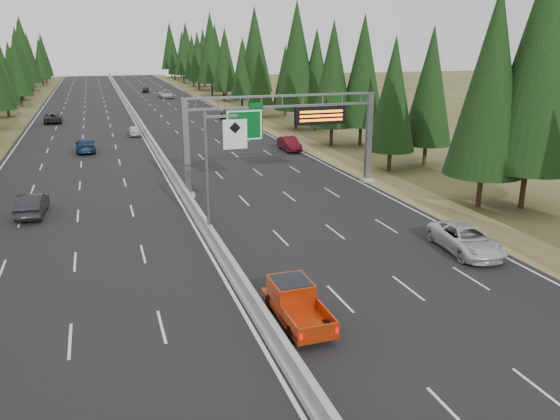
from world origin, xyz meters
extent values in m
cube|color=black|center=(0.00, 80.00, 0.04)|extent=(32.00, 260.00, 0.08)
cube|color=olive|center=(17.80, 80.00, 0.03)|extent=(3.60, 260.00, 0.06)
cube|color=#474621|center=(-17.80, 80.00, 0.03)|extent=(3.60, 260.00, 0.06)
cube|color=gray|center=(0.00, 80.00, 0.23)|extent=(0.70, 260.00, 0.30)
cube|color=gray|center=(0.00, 80.00, 0.63)|extent=(0.30, 260.00, 0.60)
cube|color=slate|center=(0.35, 35.00, 3.98)|extent=(0.45, 0.45, 7.80)
cube|color=gray|center=(0.35, 35.00, 0.23)|extent=(0.90, 0.90, 0.30)
cube|color=slate|center=(16.20, 35.00, 3.98)|extent=(0.45, 0.45, 7.80)
cube|color=gray|center=(16.20, 35.00, 0.23)|extent=(0.90, 0.90, 0.30)
cube|color=slate|center=(8.28, 35.00, 7.80)|extent=(15.85, 0.35, 0.16)
cube|color=slate|center=(8.28, 35.00, 6.96)|extent=(15.85, 0.35, 0.16)
cube|color=#054C19|center=(5.00, 34.75, 5.63)|extent=(3.00, 0.10, 2.50)
cube|color=silver|center=(5.00, 34.69, 5.63)|extent=(2.85, 0.02, 2.35)
cube|color=#054C19|center=(6.00, 34.75, 7.13)|extent=(1.10, 0.10, 0.45)
cube|color=black|center=(11.50, 34.70, 6.13)|extent=(4.50, 0.40, 1.50)
cube|color=orange|center=(11.50, 34.48, 6.48)|extent=(3.80, 0.02, 0.18)
cube|color=orange|center=(11.50, 34.48, 6.13)|extent=(3.80, 0.02, 0.18)
cube|color=orange|center=(11.50, 34.48, 5.78)|extent=(3.80, 0.02, 0.18)
cylinder|color=slate|center=(0.00, 25.00, 4.08)|extent=(0.20, 0.20, 8.00)
cube|color=gray|center=(0.00, 25.00, 0.18)|extent=(0.50, 0.50, 0.20)
cube|color=slate|center=(1.00, 25.00, 7.68)|extent=(2.00, 0.15, 0.15)
cube|color=silver|center=(1.80, 24.88, 6.58)|extent=(1.50, 0.06, 1.80)
cylinder|color=black|center=(20.70, 25.49, 1.27)|extent=(0.40, 0.40, 2.54)
cone|color=black|center=(20.70, 25.49, 9.22)|extent=(5.72, 5.72, 13.36)
cylinder|color=black|center=(23.57, 24.22, 1.51)|extent=(0.40, 0.40, 3.01)
cone|color=black|center=(23.57, 24.22, 10.92)|extent=(6.78, 6.78, 15.81)
cylinder|color=black|center=(20.32, 38.35, 1.01)|extent=(0.40, 0.40, 2.01)
cone|color=black|center=(20.32, 38.35, 7.30)|extent=(4.53, 4.53, 10.57)
cylinder|color=black|center=(24.93, 39.39, 1.09)|extent=(0.40, 0.40, 2.17)
cone|color=black|center=(24.93, 39.39, 7.87)|extent=(4.89, 4.89, 11.40)
cylinder|color=black|center=(20.41, 52.47, 1.16)|extent=(0.40, 0.40, 2.32)
cone|color=black|center=(20.41, 52.47, 8.39)|extent=(5.21, 5.21, 12.16)
cylinder|color=black|center=(23.72, 51.38, 1.21)|extent=(0.40, 0.40, 2.42)
cone|color=black|center=(23.72, 51.38, 8.77)|extent=(5.45, 5.45, 12.71)
cylinder|color=black|center=(20.93, 66.12, 1.40)|extent=(0.40, 0.40, 2.80)
cone|color=black|center=(20.93, 66.12, 10.15)|extent=(6.30, 6.30, 14.69)
cylinder|color=black|center=(23.44, 65.00, 1.11)|extent=(0.40, 0.40, 2.22)
cone|color=black|center=(23.44, 65.00, 8.05)|extent=(5.00, 5.00, 11.67)
cylinder|color=black|center=(19.85, 80.11, 0.95)|extent=(0.40, 0.40, 1.90)
cone|color=black|center=(19.85, 80.11, 6.87)|extent=(4.26, 4.26, 9.95)
cylinder|color=black|center=(24.37, 80.87, 0.92)|extent=(0.40, 0.40, 1.85)
cone|color=black|center=(24.37, 80.87, 6.70)|extent=(4.16, 4.16, 9.70)
cylinder|color=black|center=(19.79, 92.06, 0.96)|extent=(0.40, 0.40, 1.91)
cone|color=black|center=(19.79, 92.06, 6.94)|extent=(4.31, 4.31, 10.05)
cylinder|color=black|center=(23.12, 94.63, 1.47)|extent=(0.40, 0.40, 2.94)
cone|color=black|center=(23.12, 94.63, 10.64)|extent=(6.61, 6.61, 15.42)
cylinder|color=black|center=(19.82, 107.17, 1.04)|extent=(0.40, 0.40, 2.09)
cone|color=black|center=(19.82, 107.17, 7.57)|extent=(4.70, 4.70, 10.96)
cylinder|color=black|center=(24.49, 108.66, 1.05)|extent=(0.40, 0.40, 2.10)
cone|color=black|center=(24.49, 108.66, 7.61)|extent=(4.72, 4.72, 11.02)
cylinder|color=black|center=(19.93, 119.71, 1.48)|extent=(0.40, 0.40, 2.96)
cone|color=black|center=(19.93, 119.71, 10.73)|extent=(6.66, 6.66, 15.53)
cylinder|color=black|center=(23.24, 119.85, 1.22)|extent=(0.40, 0.40, 2.44)
cone|color=black|center=(23.24, 119.85, 8.84)|extent=(5.49, 5.49, 12.80)
cylinder|color=black|center=(19.82, 135.72, 1.17)|extent=(0.40, 0.40, 2.35)
cone|color=black|center=(19.82, 135.72, 8.50)|extent=(5.28, 5.28, 12.31)
cylinder|color=black|center=(24.38, 135.71, 1.32)|extent=(0.40, 0.40, 2.64)
cone|color=black|center=(24.38, 135.71, 9.58)|extent=(5.95, 5.95, 13.88)
cylinder|color=black|center=(20.48, 147.58, 1.12)|extent=(0.40, 0.40, 2.25)
cone|color=black|center=(20.48, 147.58, 8.14)|extent=(5.05, 5.05, 11.79)
cylinder|color=black|center=(23.65, 147.94, 1.25)|extent=(0.40, 0.40, 2.50)
cone|color=black|center=(23.65, 147.94, 9.07)|extent=(5.63, 5.63, 13.13)
cylinder|color=black|center=(20.17, 162.62, 1.23)|extent=(0.40, 0.40, 2.45)
cone|color=black|center=(20.17, 162.62, 8.89)|extent=(5.52, 5.52, 12.88)
cylinder|color=black|center=(23.40, 161.70, 0.90)|extent=(0.40, 0.40, 1.81)
cone|color=black|center=(23.40, 161.70, 6.55)|extent=(4.07, 4.07, 9.49)
cylinder|color=black|center=(19.48, 176.78, 0.96)|extent=(0.40, 0.40, 1.93)
cone|color=black|center=(19.48, 176.78, 6.98)|extent=(4.33, 4.33, 10.11)
cylinder|color=black|center=(23.78, 178.02, 1.46)|extent=(0.40, 0.40, 2.92)
cone|color=black|center=(23.78, 178.02, 10.58)|extent=(6.57, 6.57, 15.33)
cylinder|color=black|center=(20.30, 190.12, 1.49)|extent=(0.40, 0.40, 2.99)
cone|color=black|center=(20.30, 190.12, 10.83)|extent=(6.72, 6.72, 15.68)
cylinder|color=black|center=(23.59, 189.61, 0.94)|extent=(0.40, 0.40, 1.88)
cone|color=black|center=(23.59, 189.61, 6.83)|extent=(4.24, 4.24, 9.89)
cylinder|color=black|center=(-19.88, 93.66, 0.97)|extent=(0.40, 0.40, 1.94)
cone|color=black|center=(-19.88, 93.66, 7.01)|extent=(4.35, 4.35, 10.16)
cylinder|color=black|center=(-19.43, 109.24, 1.08)|extent=(0.40, 0.40, 2.16)
cone|color=black|center=(-19.43, 109.24, 7.82)|extent=(4.85, 4.85, 11.32)
cylinder|color=black|center=(-20.57, 123.39, 1.22)|extent=(0.40, 0.40, 2.44)
cone|color=black|center=(-20.57, 123.39, 8.86)|extent=(5.50, 5.50, 12.83)
cylinder|color=black|center=(-20.77, 135.97, 1.43)|extent=(0.40, 0.40, 2.86)
cone|color=black|center=(-20.77, 135.97, 10.35)|extent=(6.43, 6.43, 14.99)
cylinder|color=black|center=(-23.55, 133.62, 0.99)|extent=(0.40, 0.40, 1.98)
cone|color=black|center=(-23.55, 133.62, 7.18)|extent=(4.45, 4.45, 10.39)
cylinder|color=black|center=(-20.85, 148.50, 1.15)|extent=(0.40, 0.40, 2.31)
cone|color=black|center=(-20.85, 148.50, 8.37)|extent=(5.20, 5.20, 12.12)
cylinder|color=black|center=(-24.95, 149.60, 0.90)|extent=(0.40, 0.40, 1.80)
cone|color=black|center=(-24.95, 149.60, 6.53)|extent=(4.05, 4.05, 9.45)
cylinder|color=black|center=(-19.28, 161.65, 1.05)|extent=(0.40, 0.40, 2.10)
cone|color=black|center=(-19.28, 161.65, 7.60)|extent=(4.72, 4.72, 11.01)
cylinder|color=black|center=(-23.89, 161.93, 1.40)|extent=(0.40, 0.40, 2.81)
cone|color=black|center=(-23.89, 161.93, 10.18)|extent=(6.32, 6.32, 14.74)
cylinder|color=black|center=(-19.38, 175.34, 1.03)|extent=(0.40, 0.40, 2.06)
cone|color=black|center=(-19.38, 175.34, 7.48)|extent=(4.65, 4.65, 10.84)
cylinder|color=black|center=(-24.28, 175.83, 1.31)|extent=(0.40, 0.40, 2.61)
cone|color=black|center=(-24.28, 175.83, 9.48)|extent=(5.88, 5.88, 13.73)
cylinder|color=black|center=(-20.76, 191.43, 1.19)|extent=(0.40, 0.40, 2.38)
cone|color=black|center=(-20.76, 191.43, 8.61)|extent=(5.35, 5.35, 12.47)
cylinder|color=black|center=(-24.60, 193.05, 0.96)|extent=(0.40, 0.40, 1.92)
cone|color=black|center=(-24.60, 193.05, 6.96)|extent=(4.32, 4.32, 10.08)
imported|color=silver|center=(13.85, 17.83, 0.86)|extent=(3.13, 5.83, 1.56)
cylinder|color=black|center=(0.73, 11.50, 0.44)|extent=(0.27, 0.72, 0.72)
cylinder|color=black|center=(2.27, 11.50, 0.44)|extent=(0.27, 0.72, 0.72)
cylinder|color=black|center=(0.73, 14.49, 0.44)|extent=(0.27, 0.72, 0.72)
cylinder|color=black|center=(2.27, 14.49, 0.44)|extent=(0.27, 0.72, 0.72)
cube|color=#9F2A09|center=(1.50, 13.04, 0.58)|extent=(1.81, 5.07, 0.27)
cube|color=#9F2A09|center=(1.50, 13.86, 1.21)|extent=(1.72, 1.99, 1.00)
cube|color=black|center=(1.50, 13.86, 1.48)|extent=(1.54, 1.72, 0.50)
cube|color=#9F2A09|center=(0.64, 11.68, 0.90)|extent=(0.09, 2.17, 0.54)
cube|color=#9F2A09|center=(2.36, 11.68, 0.90)|extent=(0.09, 2.17, 0.54)
cube|color=#9F2A09|center=(1.50, 10.60, 0.90)|extent=(1.81, 0.09, 0.54)
imported|color=#145B30|center=(10.95, 62.37, 0.85)|extent=(2.16, 4.63, 1.53)
imported|color=#4D0B13|center=(14.50, 50.81, 0.84)|extent=(1.65, 4.61, 1.51)
imported|color=black|center=(13.96, 77.42, 0.87)|extent=(2.63, 5.61, 1.58)
imported|color=silver|center=(8.99, 117.26, 0.88)|extent=(3.07, 5.91, 1.59)
imported|color=black|center=(6.06, 132.93, 0.79)|extent=(2.07, 4.29, 1.41)
imported|color=black|center=(-11.02, 33.62, 0.88)|extent=(1.97, 4.95, 1.60)
imported|color=navy|center=(-7.56, 57.32, 0.84)|extent=(2.28, 5.31, 1.52)
imported|color=silver|center=(-1.50, 67.08, 0.75)|extent=(1.59, 3.94, 1.34)
imported|color=black|center=(-12.44, 83.49, 0.85)|extent=(2.75, 5.60, 1.53)
camera|label=1|loc=(-6.10, -7.23, 11.93)|focal=35.00mm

